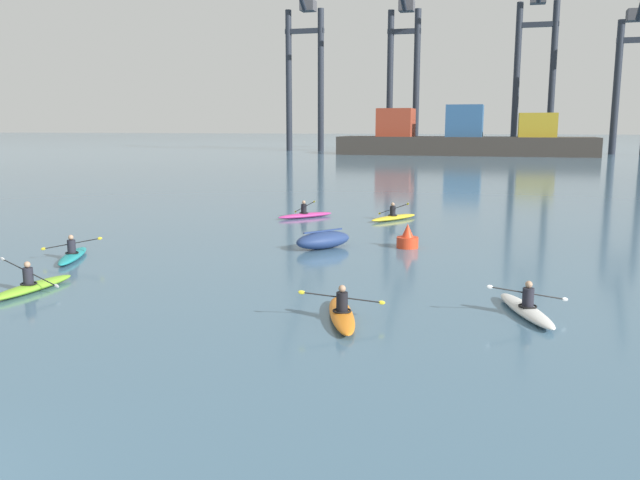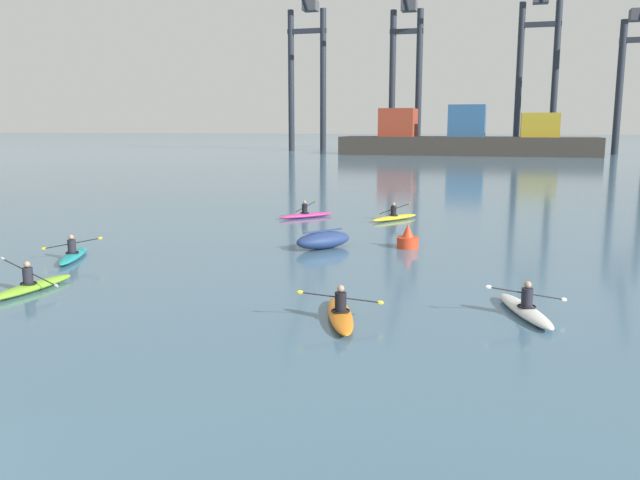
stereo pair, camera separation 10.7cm
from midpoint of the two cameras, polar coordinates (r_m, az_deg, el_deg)
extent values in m
cube|color=#38332D|center=(115.76, 12.71, 8.04)|extent=(43.06, 9.54, 3.11)
cube|color=#993823|center=(116.99, 6.90, 10.18)|extent=(6.03, 6.68, 4.84)
cube|color=#2D5684|center=(115.71, 12.79, 10.14)|extent=(6.03, 6.68, 5.36)
cube|color=#B29323|center=(115.64, 18.72, 9.51)|extent=(6.03, 6.68, 3.94)
cylinder|color=#232833|center=(133.05, -2.52, 13.70)|extent=(1.20, 1.20, 27.25)
cylinder|color=#232833|center=(131.13, 0.30, 13.76)|extent=(1.20, 1.20, 27.25)
cube|color=#232833|center=(133.02, -1.13, 17.83)|extent=(7.79, 0.90, 0.90)
cube|color=#47474C|center=(136.16, -0.81, 19.82)|extent=(2.80, 2.80, 2.00)
cylinder|color=#232833|center=(128.01, 6.37, 13.58)|extent=(1.20, 1.20, 26.31)
cylinder|color=#232833|center=(127.26, 8.67, 13.55)|extent=(1.20, 1.20, 26.31)
cube|color=#232833|center=(128.53, 7.62, 17.67)|extent=(6.24, 0.90, 0.90)
cube|color=#47474C|center=(131.73, 7.84, 19.65)|extent=(2.80, 2.80, 2.00)
cylinder|color=#232833|center=(131.66, 17.06, 13.38)|extent=(1.20, 1.20, 27.53)
cylinder|color=#232833|center=(131.90, 19.93, 13.22)|extent=(1.20, 1.20, 27.53)
cube|color=#232833|center=(132.73, 18.74, 17.45)|extent=(7.62, 0.90, 0.90)
cylinder|color=#232833|center=(125.97, 24.77, 11.99)|extent=(1.20, 1.20, 22.70)
cube|color=#232833|center=(127.01, 26.20, 15.46)|extent=(6.24, 0.90, 0.90)
cube|color=#47474C|center=(130.02, 26.16, 17.28)|extent=(2.80, 2.80, 2.00)
ellipsoid|color=navy|center=(26.68, 0.41, -0.01)|extent=(2.45, 2.74, 0.70)
cube|color=navy|center=(26.62, 0.41, 0.80)|extent=(1.23, 1.59, 0.06)
cylinder|color=red|center=(27.10, 7.79, -0.21)|extent=(0.90, 0.90, 0.45)
cone|color=red|center=(27.02, 7.82, 0.83)|extent=(0.49, 0.49, 0.55)
ellipsoid|color=orange|center=(17.01, 1.96, -6.58)|extent=(1.67, 3.41, 0.26)
torus|color=black|center=(16.88, 1.99, -6.22)|extent=(0.62, 0.62, 0.05)
cylinder|color=black|center=(16.81, 2.00, -5.43)|extent=(0.30, 0.30, 0.50)
sphere|color=tan|center=(16.72, 2.01, -4.28)|extent=(0.19, 0.19, 0.19)
cylinder|color=black|center=(16.84, 1.99, -5.06)|extent=(1.98, 0.71, 0.34)
ellipsoid|color=yellow|center=(16.74, -1.57, -4.60)|extent=(0.20, 0.10, 0.13)
ellipsoid|color=yellow|center=(17.00, 5.49, -5.49)|extent=(0.20, 0.10, 0.13)
ellipsoid|color=yellow|center=(35.00, 6.64, 1.95)|extent=(2.33, 3.19, 0.26)
torus|color=black|center=(34.91, 6.53, 2.17)|extent=(0.68, 0.68, 0.05)
cylinder|color=black|center=(34.88, 6.54, 2.56)|extent=(0.30, 0.30, 0.50)
sphere|color=tan|center=(34.84, 6.55, 3.13)|extent=(0.19, 0.19, 0.19)
cylinder|color=black|center=(34.90, 6.60, 2.73)|extent=(1.70, 1.10, 0.73)
ellipsoid|color=yellow|center=(35.61, 5.40, 2.33)|extent=(0.20, 0.14, 0.16)
ellipsoid|color=yellow|center=(34.22, 7.85, 3.14)|extent=(0.20, 0.14, 0.16)
ellipsoid|color=silver|center=(18.26, 17.66, -5.90)|extent=(1.74, 3.40, 0.26)
torus|color=black|center=(18.13, 17.81, -5.55)|extent=(0.63, 0.63, 0.05)
cylinder|color=#23232D|center=(18.07, 17.85, -4.82)|extent=(0.30, 0.30, 0.50)
sphere|color=tan|center=(17.99, 17.91, -3.74)|extent=(0.19, 0.19, 0.19)
cylinder|color=black|center=(18.09, 17.80, -4.48)|extent=(1.95, 0.75, 0.42)
ellipsoid|color=silver|center=(17.69, 14.73, -4.01)|extent=(0.20, 0.11, 0.14)
ellipsoid|color=silver|center=(18.55, 20.74, -4.91)|extent=(0.20, 0.11, 0.14)
ellipsoid|color=#7ABC2D|center=(21.70, -23.84, -3.79)|extent=(0.82, 3.43, 0.26)
torus|color=black|center=(21.60, -24.05, -3.49)|extent=(0.52, 0.52, 0.05)
cylinder|color=#23232D|center=(21.55, -24.09, -2.87)|extent=(0.30, 0.30, 0.50)
sphere|color=tan|center=(21.48, -24.16, -1.96)|extent=(0.19, 0.19, 0.19)
cylinder|color=black|center=(21.57, -24.02, -2.58)|extent=(1.99, 0.17, 0.72)
ellipsoid|color=silver|center=(22.19, -25.94, -1.49)|extent=(0.21, 0.05, 0.16)
ellipsoid|color=silver|center=(20.98, -21.98, -3.73)|extent=(0.21, 0.05, 0.16)
ellipsoid|color=teal|center=(26.30, -20.70, -1.29)|extent=(1.84, 3.38, 0.26)
torus|color=black|center=(26.17, -20.78, -1.04)|extent=(0.64, 0.64, 0.05)
cylinder|color=#23232D|center=(26.13, -20.81, -0.52)|extent=(0.30, 0.30, 0.50)
sphere|color=tan|center=(26.08, -20.86, 0.24)|extent=(0.19, 0.19, 0.19)
cylinder|color=black|center=(26.16, -20.80, -0.28)|extent=(1.94, 0.81, 0.39)
ellipsoid|color=yellow|center=(26.47, -22.94, -0.70)|extent=(0.20, 0.11, 0.14)
ellipsoid|color=yellow|center=(25.89, -18.61, 0.15)|extent=(0.20, 0.11, 0.14)
ellipsoid|color=#C13384|center=(35.69, -1.13, 2.17)|extent=(2.70, 2.94, 0.26)
torus|color=black|center=(35.62, -1.27, 2.38)|extent=(0.69, 0.69, 0.05)
cylinder|color=black|center=(35.58, -1.27, 2.77)|extent=(0.30, 0.30, 0.50)
sphere|color=tan|center=(35.54, -1.27, 3.33)|extent=(0.19, 0.19, 0.19)
cylinder|color=black|center=(35.60, -1.20, 2.93)|extent=(1.50, 1.33, 0.78)
ellipsoid|color=yellow|center=(36.48, -2.00, 2.50)|extent=(0.18, 0.17, 0.17)
ellipsoid|color=yellow|center=(34.73, -0.36, 3.38)|extent=(0.18, 0.17, 0.17)
camera|label=1|loc=(0.05, -89.88, 0.02)|focal=36.53mm
camera|label=2|loc=(0.05, 90.12, -0.02)|focal=36.53mm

